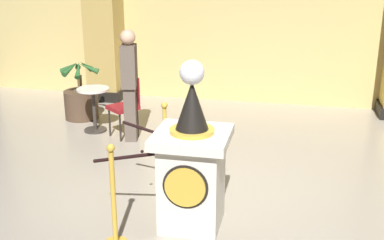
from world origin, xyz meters
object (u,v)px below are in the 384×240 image
(stanchion_far, at_px, (114,211))
(potted_palm_left, at_px, (81,100))
(pedestal_clock, at_px, (192,166))
(cafe_chair_red, at_px, (127,101))
(bystander_guest, at_px, (130,83))
(cafe_table, at_px, (94,104))
(stanchion_near, at_px, (165,154))

(stanchion_far, height_order, potted_palm_left, stanchion_far)
(pedestal_clock, height_order, cafe_chair_red, pedestal_clock)
(pedestal_clock, distance_m, stanchion_far, 0.91)
(bystander_guest, xyz_separation_m, cafe_table, (-0.71, 0.25, -0.46))
(pedestal_clock, bearing_deg, cafe_table, 130.28)
(cafe_table, height_order, cafe_chair_red, cafe_chair_red)
(potted_palm_left, bearing_deg, pedestal_clock, -49.72)
(stanchion_far, relative_size, potted_palm_left, 1.00)
(cafe_chair_red, bearing_deg, stanchion_far, -72.94)
(stanchion_near, distance_m, stanchion_far, 1.54)
(cafe_table, distance_m, cafe_chair_red, 0.61)
(stanchion_far, relative_size, cafe_chair_red, 1.12)
(stanchion_near, height_order, cafe_chair_red, stanchion_near)
(cafe_table, bearing_deg, stanchion_near, -44.32)
(potted_palm_left, xyz_separation_m, cafe_table, (0.50, -0.59, 0.13))
(potted_palm_left, bearing_deg, stanchion_far, -61.36)
(pedestal_clock, height_order, cafe_table, pedestal_clock)
(pedestal_clock, bearing_deg, bystander_guest, 122.27)
(stanchion_near, relative_size, potted_palm_left, 0.97)
(pedestal_clock, distance_m, potted_palm_left, 4.17)
(cafe_chair_red, bearing_deg, bystander_guest, -53.48)
(pedestal_clock, distance_m, cafe_chair_red, 2.95)
(cafe_table, relative_size, cafe_chair_red, 0.75)
(pedestal_clock, xyz_separation_m, potted_palm_left, (-2.68, 3.17, -0.35))
(potted_palm_left, height_order, cafe_chair_red, potted_palm_left)
(potted_palm_left, xyz_separation_m, cafe_chair_red, (1.10, -0.68, 0.25))
(pedestal_clock, bearing_deg, stanchion_near, 119.41)
(cafe_table, bearing_deg, cafe_chair_red, -8.64)
(potted_palm_left, distance_m, bystander_guest, 1.59)
(cafe_chair_red, bearing_deg, cafe_table, 171.36)
(potted_palm_left, bearing_deg, stanchion_near, -45.69)
(pedestal_clock, height_order, stanchion_far, pedestal_clock)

